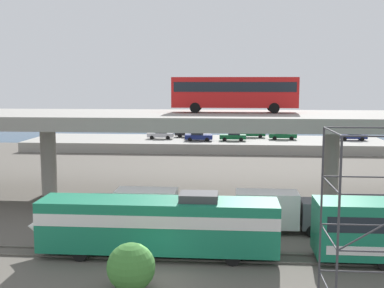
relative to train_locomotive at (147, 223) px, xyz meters
name	(u,v)px	position (x,y,z in m)	size (l,w,h in m)	color
ground_plane	(154,281)	(1.09, -4.00, -2.19)	(260.00, 260.00, 0.00)	#565149
rail_strip_near	(162,259)	(1.09, -0.75, -2.13)	(110.00, 0.12, 0.12)	#59544C
rail_strip_far	(165,251)	(1.09, 0.75, -2.13)	(110.00, 0.12, 0.12)	#59544C
train_locomotive	(147,223)	(0.00, 0.00, 0.00)	(16.19, 3.04, 4.18)	#197A56
highway_overpass	(186,121)	(1.09, 16.00, 5.20)	(96.00, 12.73, 8.16)	gray
transit_bus_on_overpass	(234,91)	(5.61, 17.46, 8.03)	(12.00, 2.68, 3.40)	red
service_truck_west	(279,211)	(8.90, 5.70, -0.56)	(6.80, 2.46, 3.04)	#515459
service_truck_east	(135,208)	(-1.89, 5.70, -0.56)	(6.80, 2.46, 3.04)	#515459
scaffolding_tower	(372,229)	(11.33, -9.29, 2.73)	(3.70, 3.70, 9.12)	#38383D
pier_parking_lot	(205,144)	(1.09, 51.00, -1.41)	(58.84, 13.89, 1.57)	gray
parked_car_0	(161,134)	(-6.47, 50.83, 0.15)	(4.34, 1.85, 1.50)	#B7B7BC
parked_car_1	(252,133)	(8.94, 54.02, 0.15)	(4.48, 1.84, 1.50)	#0C4C26
parked_car_2	(233,136)	(5.70, 49.06, 0.15)	(4.29, 1.83, 1.50)	#0C4C26
parked_car_3	(189,133)	(-1.98, 53.96, 0.15)	(4.66, 1.92, 1.50)	black
parked_car_4	(353,136)	(25.28, 51.23, 0.15)	(4.52, 1.83, 1.50)	navy
parked_car_5	(198,134)	(-0.22, 51.30, 0.15)	(4.27, 1.91, 1.50)	silver
parked_car_6	(282,135)	(13.90, 51.43, 0.15)	(4.48, 1.86, 1.50)	#0C4C26
parked_car_7	(199,136)	(0.08, 48.49, 0.15)	(4.45, 1.96, 1.50)	navy
harbor_water	(211,134)	(1.09, 74.00, -2.19)	(140.00, 36.00, 0.01)	navy
shrub_right	(131,267)	(0.07, -5.27, -0.89)	(2.61, 2.61, 2.61)	#3D7B33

